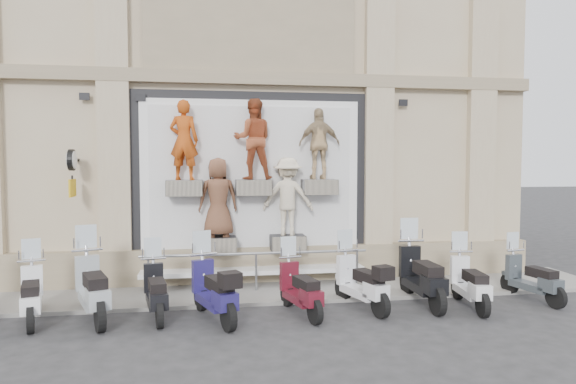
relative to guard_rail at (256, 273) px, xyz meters
name	(u,v)px	position (x,y,z in m)	size (l,w,h in m)	color
ground	(267,322)	(0.00, -2.00, -0.47)	(90.00, 90.00, 0.00)	#2A2A2C
sidewalk	(256,291)	(0.00, 0.10, -0.43)	(16.00, 2.20, 0.08)	gray
building	(239,62)	(0.00, 5.00, 5.54)	(14.00, 8.60, 12.00)	tan
shop_vitrine	(255,182)	(0.06, 0.73, 1.98)	(5.60, 0.94, 4.30)	black
guard_rail	(256,273)	(0.00, 0.00, 0.00)	(5.06, 0.10, 0.93)	#9EA0A5
clock_sign_bracket	(72,167)	(-3.90, 0.47, 2.34)	(0.10, 0.80, 1.02)	black
scooter_b	(31,283)	(-4.22, -1.35, 0.26)	(0.52, 1.79, 1.45)	white
scooter_c	(92,275)	(-3.15, -1.39, 0.38)	(0.61, 2.08, 1.69)	#91989D
scooter_d	(156,280)	(-2.02, -1.43, 0.25)	(0.51, 1.76, 1.43)	black
scooter_e	(214,278)	(-0.96, -1.75, 0.33)	(0.57, 1.95, 1.58)	#1D1752
scooter_f	(300,278)	(0.67, -1.68, 0.25)	(0.51, 1.76, 1.43)	#4D0D18
scooter_g	(361,271)	(1.92, -1.48, 0.29)	(0.54, 1.86, 1.51)	silver
scooter_h	(422,263)	(3.23, -1.39, 0.39)	(0.61, 2.10, 1.71)	black
scooter_i	(470,272)	(4.09, -1.76, 0.26)	(0.52, 1.79, 1.45)	silver
scooter_j	(532,268)	(5.64, -1.50, 0.22)	(0.49, 1.70, 1.38)	#32393E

